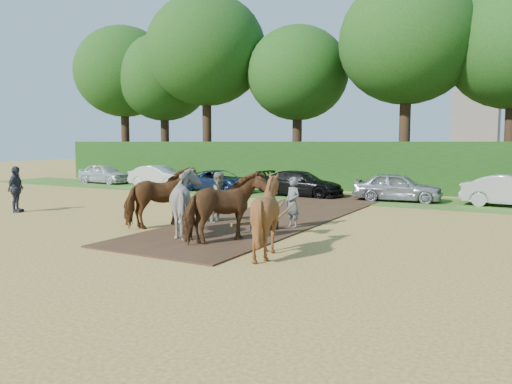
{
  "coord_description": "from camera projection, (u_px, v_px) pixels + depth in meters",
  "views": [
    {
      "loc": [
        10.36,
        -11.21,
        2.99
      ],
      "look_at": [
        2.69,
        2.53,
        1.4
      ],
      "focal_mm": 35.0,
      "sensor_mm": 36.0,
      "label": 1
    }
  ],
  "objects": [
    {
      "name": "parked_cars",
      "position": [
        314.0,
        184.0,
        27.18
      ],
      "size": [
        36.12,
        3.26,
        1.48
      ],
      "color": "silver",
      "rests_on": "ground"
    },
    {
      "name": "treeline",
      "position": [
        337.0,
        53.0,
        33.82
      ],
      "size": [
        48.7,
        10.6,
        14.21
      ],
      "color": "#382616",
      "rests_on": "ground"
    },
    {
      "name": "earth_strip",
      "position": [
        284.0,
        214.0,
        20.41
      ],
      "size": [
        4.5,
        17.0,
        0.05
      ],
      "primitive_type": "cube",
      "color": "#472D1C",
      "rests_on": "ground"
    },
    {
      "name": "plough_team",
      "position": [
        210.0,
        205.0,
        15.26
      ],
      "size": [
        7.4,
        5.62,
        2.13
      ],
      "color": "#5E2E17",
      "rests_on": "ground"
    },
    {
      "name": "grass_verge",
      "position": [
        315.0,
        196.0,
        27.22
      ],
      "size": [
        50.0,
        5.0,
        0.03
      ],
      "primitive_type": "cube",
      "color": "#38601E",
      "rests_on": "ground"
    },
    {
      "name": "spectator_far",
      "position": [
        16.0,
        189.0,
        21.14
      ],
      "size": [
        0.96,
        1.24,
        1.96
      ],
      "primitive_type": "imported",
      "rotation": [
        0.0,
        0.0,
        2.06
      ],
      "color": "#282B36",
      "rests_on": "ground"
    },
    {
      "name": "ground",
      "position": [
        138.0,
        241.0,
        15.06
      ],
      "size": [
        120.0,
        120.0,
        0.0
      ],
      "primitive_type": "plane",
      "color": "gold",
      "rests_on": "ground"
    },
    {
      "name": "spectator_near",
      "position": [
        220.0,
        197.0,
        18.38
      ],
      "size": [
        0.72,
        0.92,
        1.89
      ],
      "primitive_type": "imported",
      "rotation": [
        0.0,
        0.0,
        1.56
      ],
      "color": "tan",
      "rests_on": "ground"
    },
    {
      "name": "church",
      "position": [
        480.0,
        51.0,
        59.51
      ],
      "size": [
        5.2,
        5.2,
        27.0
      ],
      "color": "slate",
      "rests_on": "ground"
    },
    {
      "name": "hedgerow",
      "position": [
        343.0,
        166.0,
        30.98
      ],
      "size": [
        46.0,
        1.6,
        3.0
      ],
      "primitive_type": "cube",
      "color": "#14380F",
      "rests_on": "ground"
    }
  ]
}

